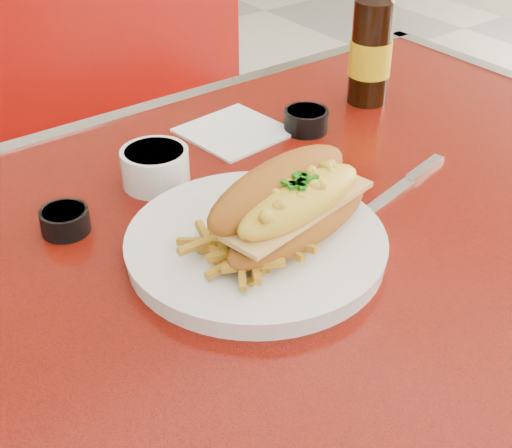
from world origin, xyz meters
TOP-DOWN VIEW (x-y plane):
  - diner_table at (0.00, 0.00)m, footprint 1.23×0.83m
  - booth_bench_far at (0.00, 0.81)m, footprint 1.20×0.51m
  - dinner_plate at (-0.08, -0.02)m, footprint 0.33×0.33m
  - mac_hoagie at (-0.04, -0.04)m, footprint 0.24×0.14m
  - fries_pile at (-0.10, -0.04)m, footprint 0.11×0.11m
  - fork at (-0.02, 0.04)m, footprint 0.02×0.14m
  - gravy_ramekin at (-0.09, 0.18)m, footprint 0.11×0.11m
  - sauce_cup_left at (-0.24, 0.15)m, footprint 0.07×0.07m
  - sauce_cup_right at (0.17, 0.18)m, footprint 0.08×0.08m
  - beer_bottle at (0.32, 0.21)m, footprint 0.08×0.08m
  - knife at (0.17, -0.02)m, footprint 0.22×0.06m
  - paper_napkin at (0.08, 0.24)m, footprint 0.15×0.15m

SIDE VIEW (x-z plane):
  - booth_bench_far at x=0.00m, z-range -0.16..0.74m
  - diner_table at x=0.00m, z-range 0.22..0.99m
  - paper_napkin at x=0.08m, z-range 0.77..0.77m
  - knife at x=0.17m, z-range 0.77..0.78m
  - dinner_plate at x=-0.08m, z-range 0.77..0.79m
  - sauce_cup_left at x=-0.24m, z-range 0.77..0.80m
  - sauce_cup_right at x=0.17m, z-range 0.77..0.81m
  - fork at x=-0.02m, z-range 0.79..0.79m
  - gravy_ramekin at x=-0.09m, z-range 0.77..0.82m
  - fries_pile at x=-0.10m, z-range 0.79..0.82m
  - mac_hoagie at x=-0.04m, z-range 0.78..0.88m
  - beer_bottle at x=0.32m, z-range 0.74..1.00m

